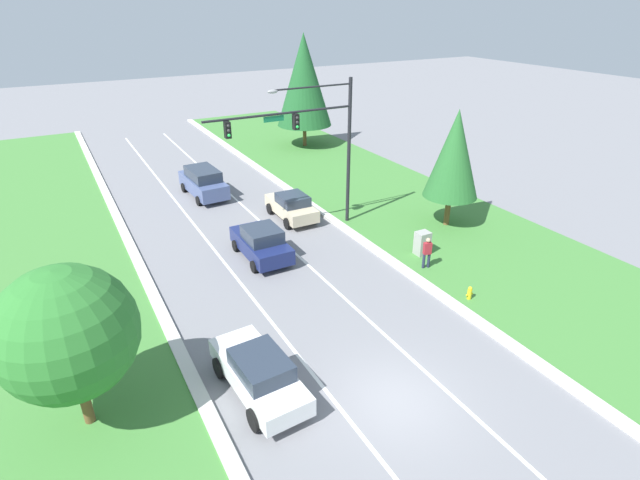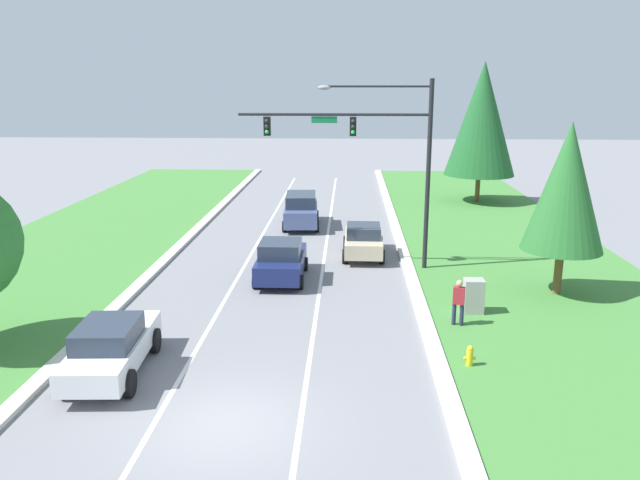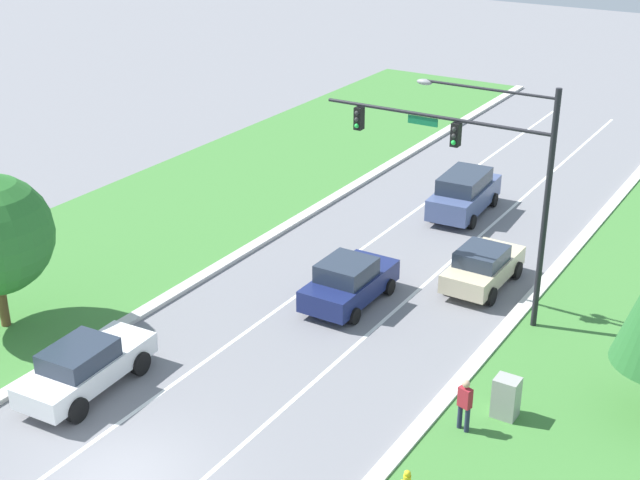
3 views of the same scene
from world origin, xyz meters
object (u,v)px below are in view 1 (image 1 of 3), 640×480
champagne_sedan (292,206)px  conifer_far_right_tree (454,154)px  slate_blue_suv (203,182)px  utility_cabinet (422,244)px  conifer_near_right_tree (304,80)px  traffic_signal_mast (312,135)px  navy_sedan (261,243)px  oak_near_left_tree (67,333)px  pedestrian (427,252)px  fire_hydrant (470,294)px  white_sedan (259,373)px

champagne_sedan → conifer_far_right_tree: size_ratio=0.61×
slate_blue_suv → utility_cabinet: size_ratio=3.68×
conifer_near_right_tree → conifer_far_right_tree: 19.51m
traffic_signal_mast → slate_blue_suv: bearing=114.9°
navy_sedan → oak_near_left_tree: bearing=-139.6°
champagne_sedan → conifer_far_right_tree: 9.83m
champagne_sedan → conifer_far_right_tree: conifer_far_right_tree is taller
pedestrian → fire_hydrant: pedestrian is taller
champagne_sedan → navy_sedan: 5.19m
slate_blue_suv → pedestrian: 16.49m
conifer_far_right_tree → fire_hydrant: bearing=-124.7°
champagne_sedan → oak_near_left_tree: oak_near_left_tree is taller
conifer_far_right_tree → navy_sedan: bearing=172.2°
oak_near_left_tree → conifer_far_right_tree: 21.11m
conifer_far_right_tree → oak_near_left_tree: bearing=-162.9°
navy_sedan → pedestrian: navy_sedan is taller
traffic_signal_mast → navy_sedan: (-3.94, -1.78, -4.70)m
slate_blue_suv → pedestrian: (6.53, -15.14, -0.05)m
utility_cabinet → fire_hydrant: size_ratio=1.88×
fire_hydrant → conifer_near_right_tree: size_ratio=0.07×
white_sedan → fire_hydrant: white_sedan is taller
traffic_signal_mast → conifer_near_right_tree: size_ratio=0.87×
traffic_signal_mast → white_sedan: size_ratio=1.78×
pedestrian → fire_hydrant: size_ratio=2.41×
pedestrian → conifer_near_right_tree: 24.03m
traffic_signal_mast → slate_blue_suv: (-3.86, 8.33, -4.56)m
pedestrian → traffic_signal_mast: bearing=-52.1°
utility_cabinet → champagne_sedan: bearing=116.7°
pedestrian → fire_hydrant: (-0.17, -3.16, -0.59)m
white_sedan → navy_sedan: bearing=63.3°
fire_hydrant → oak_near_left_tree: (-15.54, 0.49, 3.10)m
white_sedan → slate_blue_suv: bearing=74.9°
slate_blue_suv → oak_near_left_tree: oak_near_left_tree is taller
white_sedan → conifer_far_right_tree: (14.96, 7.54, 3.47)m
utility_cabinet → conifer_near_right_tree: conifer_near_right_tree is taller
navy_sedan → utility_cabinet: navy_sedan is taller
pedestrian → conifer_near_right_tree: size_ratio=0.18×
pedestrian → conifer_far_right_tree: 6.61m
conifer_near_right_tree → oak_near_left_tree: bearing=-129.1°
white_sedan → utility_cabinet: 12.42m
traffic_signal_mast → navy_sedan: size_ratio=1.98×
white_sedan → utility_cabinet: bearing=21.7°
traffic_signal_mast → white_sedan: (-7.83, -10.84, -4.70)m
conifer_near_right_tree → traffic_signal_mast: bearing=-115.8°
utility_cabinet → oak_near_left_tree: oak_near_left_tree is taller
traffic_signal_mast → oak_near_left_tree: 16.26m
champagne_sedan → slate_blue_suv: bearing=119.4°
traffic_signal_mast → conifer_far_right_tree: bearing=-24.8°
champagne_sedan → oak_near_left_tree: 17.29m
utility_cabinet → conifer_near_right_tree: 22.74m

